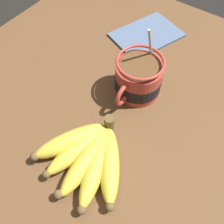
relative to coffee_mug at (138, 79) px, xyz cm
name	(u,v)px	position (x,y,z in cm)	size (l,w,h in cm)	color
table	(124,123)	(8.03, 1.97, -5.96)	(90.32, 90.32, 3.88)	brown
coffee_mug	(138,79)	(0.00, 0.00, 0.00)	(15.18, 10.21, 15.57)	#B23D33
banana_bunch	(87,156)	(19.70, 1.51, -2.20)	(17.97, 19.55, 4.14)	brown
napkin	(147,35)	(-17.62, -7.96, -3.72)	(20.72, 17.67, 0.60)	slate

